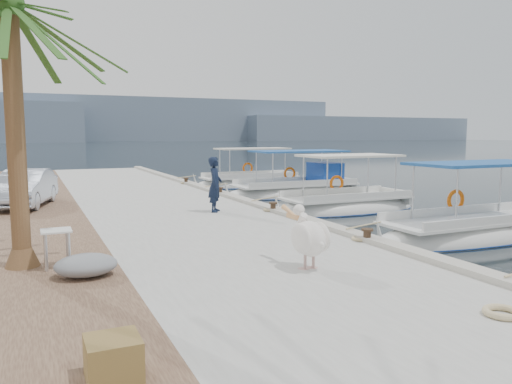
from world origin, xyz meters
TOP-DOWN VIEW (x-y plane):
  - ground at (0.00, 0.00)m, footprint 400.00×400.00m
  - concrete_quay at (-3.00, 5.00)m, footprint 6.00×40.00m
  - quay_curb at (-0.22, 5.00)m, footprint 0.44×40.00m
  - cobblestone_strip at (-8.00, 5.00)m, footprint 4.00×40.00m
  - distant_hills at (29.61, 201.49)m, footprint 330.00×60.00m
  - fishing_caique_b at (4.16, -2.56)m, footprint 7.14×2.22m
  - fishing_caique_c at (3.74, 3.34)m, footprint 6.29×2.36m
  - fishing_caique_d at (4.49, 8.60)m, footprint 7.59×2.51m
  - fishing_caique_e at (4.04, 13.45)m, footprint 6.90×2.15m
  - mooring_bollards at (-0.35, 1.50)m, footprint 0.28×20.28m
  - pelican at (-2.76, -4.91)m, footprint 0.52×1.50m
  - fisherman at (-2.04, 2.34)m, footprint 0.69×0.78m
  - date_palm at (-7.71, -2.53)m, footprint 4.60×4.60m
  - parked_car at (-7.70, 6.26)m, footprint 2.31×4.16m
  - wooden_crate at (-6.79, -7.81)m, footprint 0.55×0.55m
  - tarp_bundle at (-6.66, -3.73)m, footprint 1.10×0.90m
  - folding_table at (-7.10, -2.90)m, footprint 0.55×0.55m
  - rope_coil at (-1.54, -8.19)m, footprint 0.54×0.54m

SIDE VIEW (x-z plane):
  - ground at x=0.00m, z-range 0.00..0.00m
  - fishing_caique_b at x=4.16m, z-range -1.29..1.54m
  - fishing_caique_e at x=4.04m, z-range -1.29..1.54m
  - fishing_caique_c at x=3.74m, z-range -1.29..1.54m
  - fishing_caique_d at x=4.49m, z-range -1.23..1.60m
  - concrete_quay at x=-3.00m, z-range 0.00..0.50m
  - cobblestone_strip at x=-8.00m, z-range 0.00..0.50m
  - rope_coil at x=-1.54m, z-range 0.50..0.60m
  - quay_curb at x=-0.22m, z-range 0.50..0.62m
  - mooring_bollards at x=-0.35m, z-range 0.53..0.86m
  - tarp_bundle at x=-6.66m, z-range 0.50..0.90m
  - wooden_crate at x=-6.79m, z-range 0.50..0.94m
  - folding_table at x=-7.10m, z-range 0.66..1.39m
  - pelican at x=-2.76m, z-range 0.52..1.70m
  - parked_car at x=-7.70m, z-range 0.50..1.80m
  - fisherman at x=-2.04m, z-range 0.50..2.30m
  - date_palm at x=-7.71m, z-range 2.44..8.23m
  - distant_hills at x=29.61m, z-range -1.39..16.61m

